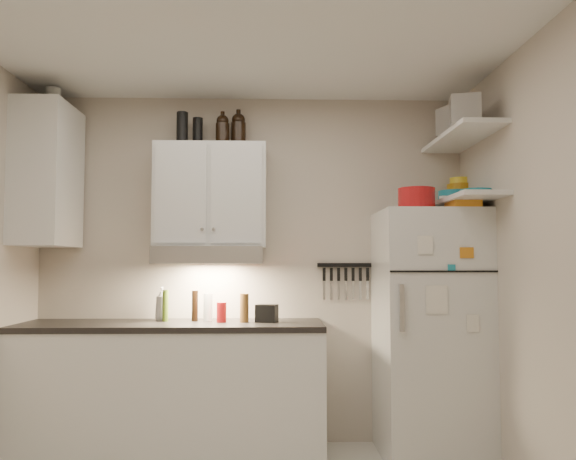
{
  "coord_description": "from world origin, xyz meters",
  "views": [
    {
      "loc": [
        0.14,
        -2.76,
        1.33
      ],
      "look_at": [
        0.25,
        0.9,
        1.55
      ],
      "focal_mm": 35.0,
      "sensor_mm": 36.0,
      "label": 1
    }
  ],
  "objects": [
    {
      "name": "ceiling",
      "position": [
        0.0,
        0.0,
        2.61
      ],
      "size": [
        3.2,
        3.0,
        0.02
      ],
      "primitive_type": "cube",
      "color": "silver",
      "rests_on": "ground"
    },
    {
      "name": "back_wall",
      "position": [
        0.0,
        1.51,
        1.3
      ],
      "size": [
        3.2,
        0.02,
        2.6
      ],
      "primitive_type": "cube",
      "color": "#BDB1A2",
      "rests_on": "ground"
    },
    {
      "name": "right_wall",
      "position": [
        1.61,
        0.0,
        1.3
      ],
      "size": [
        0.02,
        3.0,
        2.6
      ],
      "primitive_type": "cube",
      "color": "#BDB1A2",
      "rests_on": "ground"
    },
    {
      "name": "base_cabinet",
      "position": [
        -0.55,
        1.2,
        0.44
      ],
      "size": [
        2.1,
        0.6,
        0.88
      ],
      "primitive_type": "cube",
      "color": "white",
      "rests_on": "floor"
    },
    {
      "name": "countertop",
      "position": [
        -0.55,
        1.2,
        0.9
      ],
      "size": [
        2.1,
        0.62,
        0.04
      ],
      "primitive_type": "cube",
      "color": "black",
      "rests_on": "base_cabinet"
    },
    {
      "name": "upper_cabinet",
      "position": [
        -0.3,
        1.33,
        1.83
      ],
      "size": [
        0.8,
        0.33,
        0.75
      ],
      "primitive_type": "cube",
      "color": "white",
      "rests_on": "back_wall"
    },
    {
      "name": "side_cabinet",
      "position": [
        -1.44,
        1.2,
        1.95
      ],
      "size": [
        0.33,
        0.55,
        1.0
      ],
      "primitive_type": "cube",
      "color": "white",
      "rests_on": "left_wall"
    },
    {
      "name": "range_hood",
      "position": [
        -0.3,
        1.27,
        1.39
      ],
      "size": [
        0.76,
        0.46,
        0.12
      ],
      "primitive_type": "cube",
      "color": "silver",
      "rests_on": "back_wall"
    },
    {
      "name": "fridge",
      "position": [
        1.25,
        1.16,
        0.85
      ],
      "size": [
        0.7,
        0.68,
        1.7
      ],
      "primitive_type": "cube",
      "color": "silver",
      "rests_on": "floor"
    },
    {
      "name": "shelf_hi",
      "position": [
        1.45,
        1.02,
        2.2
      ],
      "size": [
        0.3,
        0.95,
        0.03
      ],
      "primitive_type": "cube",
      "color": "white",
      "rests_on": "right_wall"
    },
    {
      "name": "shelf_lo",
      "position": [
        1.45,
        1.02,
        1.76
      ],
      "size": [
        0.3,
        0.95,
        0.03
      ],
      "primitive_type": "cube",
      "color": "white",
      "rests_on": "right_wall"
    },
    {
      "name": "knife_strip",
      "position": [
        0.7,
        1.49,
        1.32
      ],
      "size": [
        0.42,
        0.02,
        0.03
      ],
      "primitive_type": "cube",
      "color": "black",
      "rests_on": "back_wall"
    },
    {
      "name": "dutch_oven",
      "position": [
        1.13,
        1.02,
        1.77
      ],
      "size": [
        0.27,
        0.27,
        0.14
      ],
      "primitive_type": "cylinder",
      "rotation": [
        0.0,
        0.0,
        -0.1
      ],
      "color": "#A71315",
      "rests_on": "fridge"
    },
    {
      "name": "book_stack",
      "position": [
        1.42,
        0.93,
        1.74
      ],
      "size": [
        0.18,
        0.23,
        0.08
      ],
      "primitive_type": "cube",
      "rotation": [
        0.0,
        0.0,
        0.0
      ],
      "color": "orange",
      "rests_on": "fridge"
    },
    {
      "name": "spice_jar",
      "position": [
        1.37,
        1.18,
        1.76
      ],
      "size": [
        0.08,
        0.08,
        0.11
      ],
      "primitive_type": "cylinder",
      "rotation": [
        0.0,
        0.0,
        -0.19
      ],
      "color": "silver",
      "rests_on": "fridge"
    },
    {
      "name": "stock_pot",
      "position": [
        1.51,
        1.33,
        2.31
      ],
      "size": [
        0.31,
        0.31,
        0.18
      ],
      "primitive_type": "cylinder",
      "rotation": [
        0.0,
        0.0,
        -0.22
      ],
      "color": "silver",
      "rests_on": "shelf_hi"
    },
    {
      "name": "tin_a",
      "position": [
        1.39,
        0.99,
        2.31
      ],
      "size": [
        0.23,
        0.22,
        0.18
      ],
      "primitive_type": "cube",
      "rotation": [
        0.0,
        0.0,
        0.36
      ],
      "color": "#AAAAAD",
      "rests_on": "shelf_hi"
    },
    {
      "name": "tin_b",
      "position": [
        1.38,
        0.74,
        2.31
      ],
      "size": [
        0.22,
        0.22,
        0.18
      ],
      "primitive_type": "cube",
      "rotation": [
        0.0,
        0.0,
        -0.23
      ],
      "color": "#AAAAAD",
      "rests_on": "shelf_hi"
    },
    {
      "name": "bowl_teal",
      "position": [
        1.51,
        1.36,
        1.82
      ],
      "size": [
        0.24,
        0.24,
        0.1
      ],
      "primitive_type": "cylinder",
      "color": "teal",
      "rests_on": "shelf_lo"
    },
    {
      "name": "bowl_orange",
      "position": [
        1.57,
        1.41,
        1.9
      ],
      "size": [
        0.19,
        0.19,
        0.06
      ],
      "primitive_type": "cylinder",
      "color": "#C07B12",
      "rests_on": "bowl_teal"
    },
    {
      "name": "bowl_yellow",
      "position": [
        1.57,
        1.41,
        1.95
      ],
      "size": [
        0.15,
        0.15,
        0.05
      ],
      "primitive_type": "cylinder",
      "color": "yellow",
      "rests_on": "bowl_orange"
    },
    {
      "name": "plates",
      "position": [
        1.52,
        0.96,
        1.8
      ],
      "size": [
        0.27,
        0.27,
        0.05
      ],
      "primitive_type": "cylinder",
      "rotation": [
        0.0,
        0.0,
        0.3
      ],
      "color": "teal",
      "rests_on": "shelf_lo"
    },
    {
      "name": "growler_a",
      "position": [
        -0.22,
        1.35,
        2.32
      ],
      "size": [
        0.11,
        0.11,
        0.24
      ],
      "primitive_type": null,
      "rotation": [
        0.0,
        0.0,
        -0.04
      ],
      "color": "black",
      "rests_on": "upper_cabinet"
    },
    {
      "name": "growler_b",
      "position": [
        -0.11,
        1.4,
        2.33
      ],
      "size": [
        0.14,
        0.14,
        0.27
      ],
      "primitive_type": null,
      "rotation": [
        0.0,
        0.0,
        -0.33
      ],
      "color": "black",
      "rests_on": "upper_cabinet"
    },
    {
      "name": "thermos_a",
      "position": [
        -0.41,
        1.39,
        2.31
      ],
      "size": [
        0.08,
        0.08,
        0.22
      ],
      "primitive_type": "cylinder",
      "rotation": [
        0.0,
        0.0,
        0.02
      ],
      "color": "black",
      "rests_on": "upper_cabinet"
    },
    {
      "name": "thermos_b",
      "position": [
        -0.51,
        1.31,
        2.32
      ],
      "size": [
        0.1,
        0.1,
        0.24
      ],
      "primitive_type": "cylinder",
      "rotation": [
        0.0,
        0.0,
        -0.18
      ],
      "color": "black",
      "rests_on": "upper_cabinet"
    },
    {
      "name": "side_jar",
      "position": [
        -1.43,
        1.25,
        2.52
      ],
      "size": [
        0.11,
        0.11,
        0.14
      ],
      "primitive_type": "cylinder",
      "rotation": [
        0.0,
        0.0,
        -0.02
      ],
      "color": "silver",
      "rests_on": "side_cabinet"
    },
    {
      "name": "soap_bottle",
      "position": [
        -0.65,
        1.34,
        1.06
      ],
      "size": [
        0.11,
        0.11,
        0.27
      ],
      "primitive_type": "imported",
      "rotation": [
        0.0,
        0.0,
        -0.03
      ],
      "color": "white",
      "rests_on": "countertop"
    },
    {
      "name": "pepper_mill",
      "position": [
        -0.05,
        1.2,
        1.02
      ],
      "size": [
        0.07,
        0.07,
        0.2
      ],
      "primitive_type": "cylinder",
      "rotation": [
        0.0,
        0.0,
        -0.18
      ],
      "color": "brown",
      "rests_on": "countertop"
    },
    {
      "name": "oil_bottle",
      "position": [
        -0.61,
        1.28,
        1.03
      ],
      "size": [
        0.04,
        0.04,
        0.22
      ],
      "primitive_type": "cylinder",
      "rotation": [
        0.0,
        0.0,
        -0.02
      ],
      "color": "#496519",
      "rests_on": "countertop"
    },
    {
      "name": "vinegar_bottle",
      "position": [
        -0.4,
        1.29,
        1.03
      ],
      "size": [
        0.06,
        0.06,
        0.22
      ],
      "primitive_type": "cylinder",
      "rotation": [
        0.0,
        0.0,
        -0.27
      ],
      "color": "black",
      "rests_on": "countertop"
    },
    {
      "name": "clear_bottle",
      "position": [
        -0.31,
        1.3,
        1.02
      ],
      "size": [
        0.08,
        0.08,
        0.2
      ],
      "primitive_type": "cylinder",
      "rotation": [
        0.0,
        0.0,
        0.35
      ],
      "color": "silver",
      "rests_on": "countertop"
    },
    {
      "name": "red_jar",
      "position": [
        -0.21,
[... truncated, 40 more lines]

